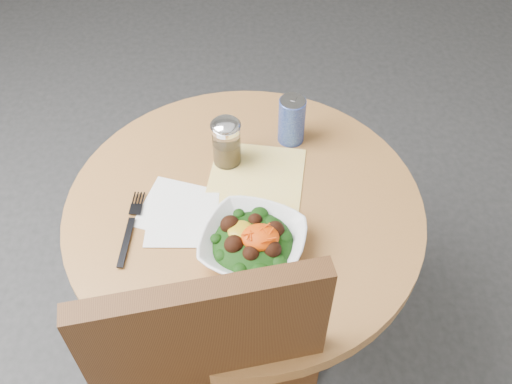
% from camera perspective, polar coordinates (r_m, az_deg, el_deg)
% --- Properties ---
extents(ground, '(6.00, 6.00, 0.00)m').
position_cam_1_polar(ground, '(2.06, -0.86, -14.82)').
color(ground, '#2F2F32').
rests_on(ground, ground).
extents(table, '(0.90, 0.90, 0.75)m').
position_cam_1_polar(table, '(1.58, -1.09, -5.86)').
color(table, black).
rests_on(table, ground).
extents(cloth_napkin, '(0.27, 0.26, 0.00)m').
position_cam_1_polar(cloth_napkin, '(1.49, 0.05, 1.70)').
color(cloth_napkin, yellow).
rests_on(cloth_napkin, table).
extents(paper_napkins, '(0.22, 0.23, 0.00)m').
position_cam_1_polar(paper_napkins, '(1.42, -7.65, -2.14)').
color(paper_napkins, white).
rests_on(paper_napkins, table).
extents(salad_bowl, '(0.30, 0.30, 0.09)m').
position_cam_1_polar(salad_bowl, '(1.31, -0.30, -5.12)').
color(salad_bowl, white).
rests_on(salad_bowl, table).
extents(fork, '(0.04, 0.23, 0.00)m').
position_cam_1_polar(fork, '(1.41, -12.40, -3.28)').
color(fork, black).
rests_on(fork, table).
extents(spice_shaker, '(0.08, 0.08, 0.14)m').
position_cam_1_polar(spice_shaker, '(1.48, -2.98, 5.03)').
color(spice_shaker, silver).
rests_on(spice_shaker, table).
extents(beverage_can, '(0.07, 0.07, 0.14)m').
position_cam_1_polar(beverage_can, '(1.55, 3.59, 7.18)').
color(beverage_can, navy).
rests_on(beverage_can, table).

